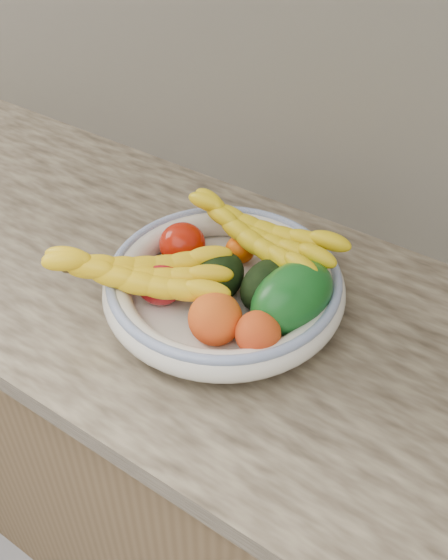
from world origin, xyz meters
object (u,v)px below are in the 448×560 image
(fruit_bowl, at_px, (224,285))
(banana_bunch_front, at_px, (139,277))
(banana_bunch_back, at_px, (259,239))
(green_mango, at_px, (292,298))

(fruit_bowl, height_order, banana_bunch_front, banana_bunch_front)
(fruit_bowl, distance_m, banana_bunch_back, 0.10)
(green_mango, relative_size, banana_bunch_back, 0.49)
(banana_bunch_back, bearing_deg, banana_bunch_front, -114.28)
(banana_bunch_front, bearing_deg, banana_bunch_back, 27.40)
(banana_bunch_back, xyz_separation_m, banana_bunch_front, (-0.11, -0.18, -0.01))
(fruit_bowl, relative_size, banana_bunch_back, 1.26)
(banana_bunch_back, relative_size, banana_bunch_front, 1.01)
(green_mango, distance_m, banana_bunch_back, 0.14)
(fruit_bowl, height_order, banana_bunch_back, banana_bunch_back)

